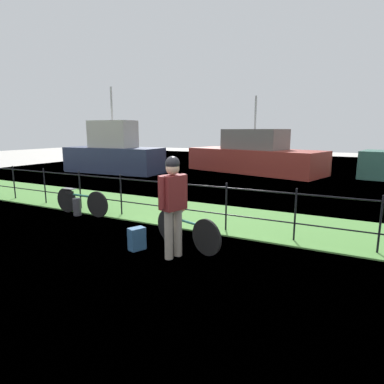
# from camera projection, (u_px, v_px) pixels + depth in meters

# --- Properties ---
(ground_plane) EXTENTS (60.00, 60.00, 0.00)m
(ground_plane) POSITION_uv_depth(u_px,v_px,m) (142.00, 258.00, 5.32)
(ground_plane) COLOR beige
(grass_strip) EXTENTS (27.00, 2.40, 0.03)m
(grass_strip) POSITION_uv_depth(u_px,v_px,m) (212.00, 217.00, 7.82)
(grass_strip) COLOR #569342
(grass_strip) RESTS_ON ground
(harbor_water) EXTENTS (30.00, 30.00, 0.00)m
(harbor_water) POSITION_uv_depth(u_px,v_px,m) (278.00, 180.00, 13.83)
(harbor_water) COLOR #60849E
(harbor_water) RESTS_ON ground
(iron_fence) EXTENTS (18.04, 0.04, 1.03)m
(iron_fence) POSITION_uv_depth(u_px,v_px,m) (196.00, 200.00, 6.96)
(iron_fence) COLOR black
(iron_fence) RESTS_ON ground
(bicycle_main) EXTENTS (1.53, 0.53, 0.63)m
(bicycle_main) POSITION_uv_depth(u_px,v_px,m) (186.00, 230.00, 5.74)
(bicycle_main) COLOR black
(bicycle_main) RESTS_ON ground
(wooden_crate) EXTENTS (0.40, 0.36, 0.24)m
(wooden_crate) POSITION_uv_depth(u_px,v_px,m) (173.00, 204.00, 5.90)
(wooden_crate) COLOR olive
(wooden_crate) RESTS_ON bicycle_main
(terrier_dog) EXTENTS (0.32, 0.22, 0.18)m
(terrier_dog) POSITION_uv_depth(u_px,v_px,m) (174.00, 194.00, 5.84)
(terrier_dog) COLOR silver
(terrier_dog) RESTS_ON wooden_crate
(cyclist_person) EXTENTS (0.37, 0.52, 1.68)m
(cyclist_person) POSITION_uv_depth(u_px,v_px,m) (173.00, 198.00, 5.18)
(cyclist_person) COLOR gray
(cyclist_person) RESTS_ON ground
(backpack_on_paving) EXTENTS (0.28, 0.33, 0.40)m
(backpack_on_paving) POSITION_uv_depth(u_px,v_px,m) (137.00, 239.00, 5.67)
(backpack_on_paving) COLOR #28517A
(backpack_on_paving) RESTS_ON ground
(mooring_bollard) EXTENTS (0.20, 0.20, 0.43)m
(mooring_bollard) POSITION_uv_depth(u_px,v_px,m) (77.00, 207.00, 7.99)
(mooring_bollard) COLOR #38383D
(mooring_bollard) RESTS_ON ground
(bicycle_parked) EXTENTS (1.69, 0.16, 0.64)m
(bicycle_parked) POSITION_uv_depth(u_px,v_px,m) (81.00, 201.00, 8.03)
(bicycle_parked) COLOR black
(bicycle_parked) RESTS_ON ground
(moored_boat_near) EXTENTS (7.23, 4.15, 3.74)m
(moored_boat_near) POSITION_uv_depth(u_px,v_px,m) (254.00, 156.00, 16.20)
(moored_boat_near) COLOR #9E3328
(moored_boat_near) RESTS_ON ground
(moored_boat_far) EXTENTS (5.07, 2.11, 4.16)m
(moored_boat_far) POSITION_uv_depth(u_px,v_px,m) (114.00, 154.00, 16.11)
(moored_boat_far) COLOR #2D3856
(moored_boat_far) RESTS_ON ground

